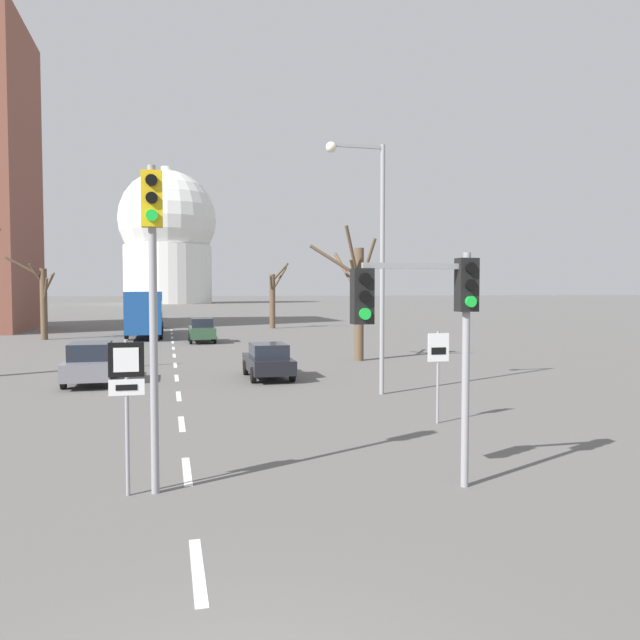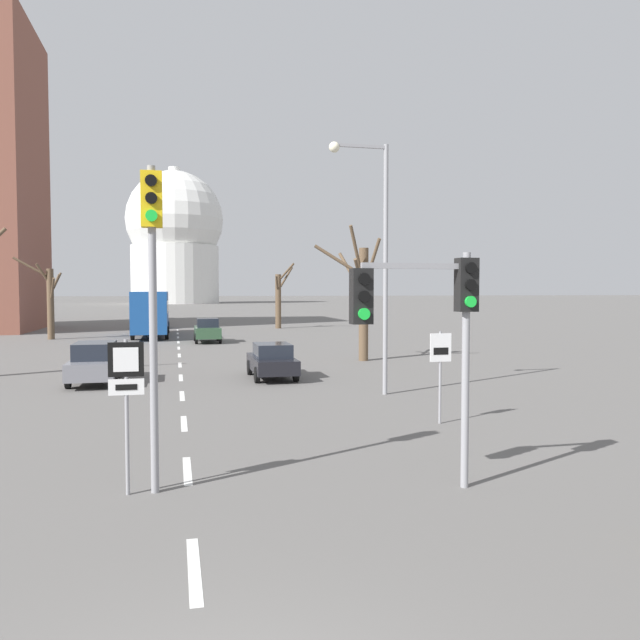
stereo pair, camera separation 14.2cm
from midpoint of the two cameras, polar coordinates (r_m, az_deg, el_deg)
name	(u,v)px [view 2 (the right image)]	position (r m, az deg, el deg)	size (l,w,h in m)	color
lane_stripe_0	(194,569)	(8.74, -10.94, -21.46)	(0.16, 2.00, 0.01)	silver
lane_stripe_1	(187,470)	(12.98, -11.72, -13.32)	(0.16, 2.00, 0.01)	silver
lane_stripe_2	(184,423)	(17.35, -12.09, -9.22)	(0.16, 2.00, 0.01)	silver
lane_stripe_3	(182,396)	(21.77, -12.31, -6.79)	(0.16, 2.00, 0.01)	silver
lane_stripe_4	(181,378)	(26.22, -12.45, -5.17)	(0.16, 2.00, 0.01)	silver
lane_stripe_5	(180,365)	(30.68, -12.55, -4.03)	(0.16, 2.00, 0.01)	silver
lane_stripe_6	(179,355)	(35.15, -12.63, -3.17)	(0.16, 2.00, 0.01)	silver
lane_stripe_7	(179,348)	(39.63, -12.69, -2.51)	(0.16, 2.00, 0.01)	silver
lane_stripe_8	(178,342)	(44.12, -12.73, -1.99)	(0.16, 2.00, 0.01)	silver
lane_stripe_9	(178,337)	(48.60, -12.77, -1.56)	(0.16, 2.00, 0.01)	silver
lane_stripe_10	(178,333)	(53.09, -12.80, -1.20)	(0.16, 2.00, 0.01)	silver
lane_stripe_11	(178,330)	(57.58, -12.83, -0.90)	(0.16, 2.00, 0.01)	silver
traffic_signal_centre_tall	(152,268)	(11.25, -14.72, 4.61)	(0.36, 0.34, 5.73)	gray
traffic_signal_near_right	(429,311)	(11.19, 10.29, 0.82)	(2.33, 0.34, 4.26)	gray
route_sign_post	(126,389)	(11.36, -16.94, -6.03)	(0.60, 0.08, 2.73)	gray
speed_limit_sign	(440,361)	(17.02, 11.19, -3.73)	(0.60, 0.08, 2.48)	gray
street_lamp_right	(376,243)	(21.37, 5.30, 7.04)	(2.07, 0.36, 8.50)	gray
sedan_near_left	(272,360)	(25.46, -4.25, -3.70)	(1.71, 3.90, 1.43)	black
sedan_near_right	(207,330)	(43.52, -10.17, -0.91)	(1.76, 3.96, 1.67)	#2D4C33
sedan_mid_centre	(96,362)	(25.64, -19.69, -3.67)	(1.78, 4.45, 1.58)	slate
sedan_far_left	(156,312)	(81.14, -14.67, 0.71)	(1.91, 4.34, 1.69)	silver
sedan_far_right	(152,316)	(69.99, -15.03, 0.34)	(1.91, 4.24, 1.54)	maroon
sedan_distant_centre	(159,320)	(61.29, -14.42, 0.04)	(1.75, 4.31, 1.60)	navy
city_bus	(151,310)	(50.01, -15.11, 0.88)	(2.66, 10.80, 3.48)	#19478C
bare_tree_right_near	(362,296)	(31.64, 3.96, 2.24)	(3.01, 3.06, 6.79)	brown
bare_tree_left_far	(50,299)	(49.40, -23.40, 1.75)	(3.28, 2.42, 6.00)	brown
bare_tree_right_far	(279,298)	(58.81, -3.71, 2.06)	(1.83, 3.35, 6.14)	brown
capitol_dome	(175,237)	(178.06, -13.10, 7.37)	(26.46, 26.46, 37.38)	silver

